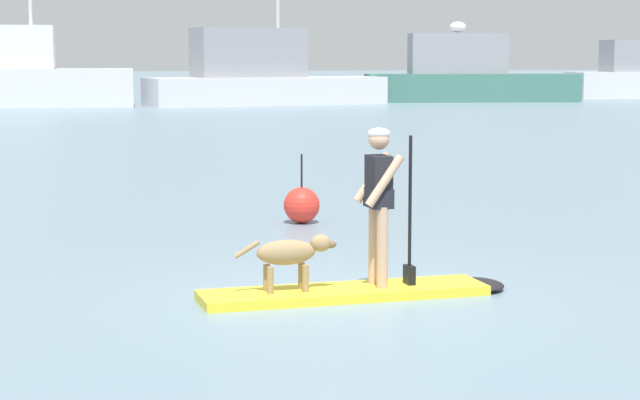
# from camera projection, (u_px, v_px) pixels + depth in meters

# --- Properties ---
(ground_plane) EXTENTS (400.00, 400.00, 0.00)m
(ground_plane) POSITION_uv_depth(u_px,v_px,m) (344.00, 297.00, 11.76)
(ground_plane) COLOR slate
(paddleboard) EXTENTS (3.32, 0.82, 0.10)m
(paddleboard) POSITION_uv_depth(u_px,v_px,m) (364.00, 291.00, 11.81)
(paddleboard) COLOR yellow
(paddleboard) RESTS_ON ground_plane
(person_paddler) EXTENTS (0.61, 0.49, 1.66)m
(person_paddler) POSITION_uv_depth(u_px,v_px,m) (380.00, 194.00, 11.73)
(person_paddler) COLOR tan
(person_paddler) RESTS_ON paddleboard
(dog) EXTENTS (1.08, 0.24, 0.57)m
(dog) POSITION_uv_depth(u_px,v_px,m) (291.00, 254.00, 11.54)
(dog) COLOR #997A51
(dog) RESTS_ON paddleboard
(moored_boat_center) EXTENTS (11.26, 3.58, 12.83)m
(moored_boat_center) POSITION_uv_depth(u_px,v_px,m) (17.00, 76.00, 56.89)
(moored_boat_center) COLOR silver
(moored_boat_center) RESTS_ON ground_plane
(moored_boat_far_starboard) EXTENTS (13.11, 5.44, 8.48)m
(moored_boat_far_starboard) POSITION_uv_depth(u_px,v_px,m) (260.00, 77.00, 59.54)
(moored_boat_far_starboard) COLOR silver
(moored_boat_far_starboard) RESTS_ON ground_plane
(moored_boat_outer) EXTENTS (12.21, 4.50, 4.48)m
(moored_boat_outer) POSITION_uv_depth(u_px,v_px,m) (467.00, 76.00, 63.64)
(moored_boat_outer) COLOR #3F7266
(moored_boat_outer) RESTS_ON ground_plane
(marker_buoy) EXTENTS (0.55, 0.55, 1.05)m
(marker_buoy) POSITION_uv_depth(u_px,v_px,m) (302.00, 205.00, 17.00)
(marker_buoy) COLOR red
(marker_buoy) RESTS_ON ground_plane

